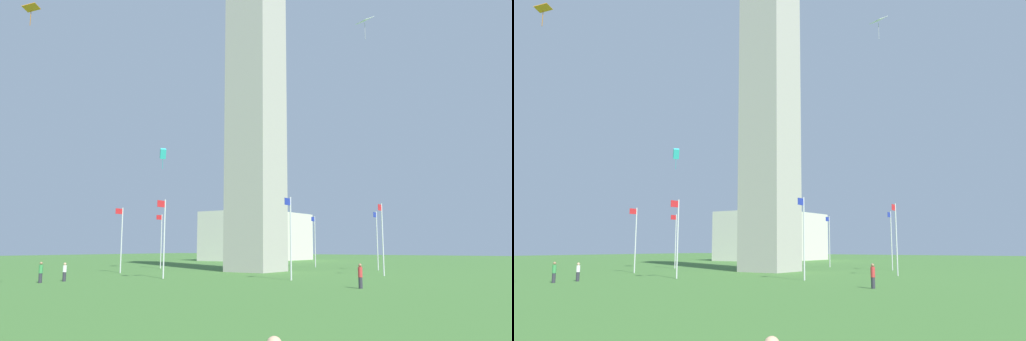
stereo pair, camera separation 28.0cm
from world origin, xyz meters
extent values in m
plane|color=#3D6B2D|center=(0.00, 0.00, 0.00)|extent=(260.00, 260.00, 0.00)
cube|color=#A8A399|center=(0.00, 0.00, 22.95)|extent=(5.74, 5.74, 45.91)
cylinder|color=silver|center=(15.98, 0.00, 3.76)|extent=(0.14, 0.14, 7.53)
cube|color=red|center=(16.53, 0.00, 7.08)|extent=(1.00, 0.03, 0.64)
cylinder|color=silver|center=(11.30, 11.30, 3.76)|extent=(0.14, 0.14, 7.53)
cube|color=#1E2D99|center=(11.85, 11.30, 7.08)|extent=(1.00, 0.03, 0.64)
cylinder|color=silver|center=(0.00, 15.98, 3.76)|extent=(0.14, 0.14, 7.53)
cube|color=red|center=(0.55, 15.98, 7.08)|extent=(1.00, 0.03, 0.64)
cylinder|color=silver|center=(-11.30, 11.30, 3.76)|extent=(0.14, 0.14, 7.53)
cube|color=#1E2D99|center=(-10.75, 11.30, 7.08)|extent=(1.00, 0.03, 0.64)
cylinder|color=silver|center=(-15.98, 0.00, 3.76)|extent=(0.14, 0.14, 7.53)
cube|color=#1E2D99|center=(-15.43, 0.00, 7.08)|extent=(1.00, 0.03, 0.64)
cylinder|color=silver|center=(-11.30, -11.30, 3.76)|extent=(0.14, 0.14, 7.53)
cube|color=#1E2D99|center=(-10.75, -11.30, 7.08)|extent=(1.00, 0.03, 0.64)
cylinder|color=silver|center=(0.00, -15.98, 3.76)|extent=(0.14, 0.14, 7.53)
cube|color=red|center=(0.55, -15.98, 7.08)|extent=(1.00, 0.03, 0.64)
cylinder|color=silver|center=(11.30, -11.30, 3.76)|extent=(0.14, 0.14, 7.53)
cube|color=red|center=(11.85, -11.30, 7.08)|extent=(1.00, 0.03, 0.64)
cylinder|color=#2D2D38|center=(23.56, -4.49, 0.40)|extent=(0.29, 0.29, 0.80)
cylinder|color=white|center=(23.56, -4.49, 1.09)|extent=(0.32, 0.32, 0.58)
sphere|color=tan|center=(23.56, -4.49, 1.50)|extent=(0.24, 0.24, 0.24)
cylinder|color=#2D2D38|center=(16.29, 19.89, 0.40)|extent=(0.29, 0.29, 0.80)
cylinder|color=red|center=(16.29, 19.89, 1.17)|extent=(0.32, 0.32, 0.75)
sphere|color=#936B4C|center=(16.29, 19.89, 1.67)|extent=(0.24, 0.24, 0.24)
cylinder|color=#2D2D38|center=(25.82, -4.54, 0.40)|extent=(0.29, 0.29, 0.80)
cylinder|color=#388C47|center=(25.82, -4.54, 1.15)|extent=(0.32, 0.32, 0.70)
sphere|color=#936B4C|center=(25.82, -4.54, 1.62)|extent=(0.24, 0.24, 0.24)
cube|color=#33C6D1|center=(19.52, 2.97, 11.20)|extent=(0.88, 0.93, 1.00)
cylinder|color=teal|center=(19.52, 2.97, 10.42)|extent=(0.04, 0.04, 1.18)
cube|color=white|center=(1.59, 15.45, 27.70)|extent=(1.93, 2.01, 0.75)
cylinder|color=#A7A7A7|center=(1.59, 15.45, 26.44)|extent=(0.04, 0.04, 1.89)
cube|color=orange|center=(34.95, 6.61, 17.51)|extent=(1.14, 1.14, 0.24)
cylinder|color=#A75C15|center=(34.95, 6.61, 16.84)|extent=(0.04, 0.04, 1.01)
cube|color=beige|center=(-42.87, -27.95, 5.26)|extent=(23.15, 15.98, 10.52)
camera|label=1|loc=(51.00, 33.78, 3.00)|focal=34.67mm
camera|label=2|loc=(50.84, 34.01, 3.00)|focal=34.67mm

